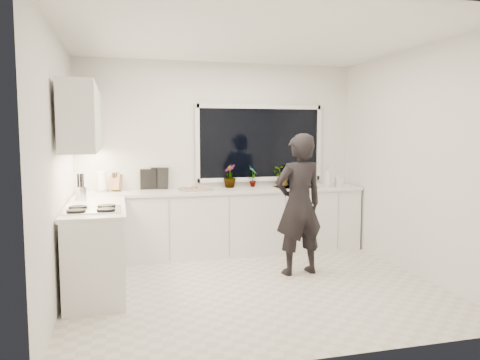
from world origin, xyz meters
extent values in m
cube|color=beige|center=(0.00, 0.00, -0.01)|extent=(4.00, 3.50, 0.02)
cube|color=white|center=(0.00, 1.76, 1.35)|extent=(4.00, 0.02, 2.70)
cube|color=white|center=(-2.01, 0.00, 1.35)|extent=(0.02, 3.50, 2.70)
cube|color=white|center=(2.01, 0.00, 1.35)|extent=(0.02, 3.50, 2.70)
cube|color=white|center=(0.00, 0.00, 2.71)|extent=(4.00, 3.50, 0.02)
cube|color=black|center=(0.60, 1.73, 1.55)|extent=(1.80, 0.02, 1.00)
cube|color=white|center=(0.00, 1.45, 0.44)|extent=(3.92, 0.58, 0.88)
cube|color=white|center=(-1.67, 0.35, 0.44)|extent=(0.58, 1.60, 0.88)
cube|color=silver|center=(0.00, 1.44, 0.90)|extent=(3.94, 0.62, 0.04)
cube|color=silver|center=(-1.67, 0.35, 0.90)|extent=(0.62, 1.60, 0.04)
cube|color=white|center=(-1.79, 0.70, 1.85)|extent=(0.34, 2.10, 0.70)
cube|color=silver|center=(1.05, 1.45, 0.87)|extent=(0.58, 0.42, 0.14)
cylinder|color=silver|center=(1.05, 1.65, 1.03)|extent=(0.03, 0.03, 0.22)
cube|color=black|center=(-1.69, 0.00, 0.94)|extent=(0.56, 0.48, 0.03)
imported|color=black|center=(0.66, 0.31, 0.85)|extent=(0.67, 0.49, 1.69)
cube|color=silver|center=(-0.41, 1.42, 0.94)|extent=(0.46, 0.38, 0.03)
cube|color=red|center=(-0.41, 1.42, 0.95)|extent=(0.42, 0.34, 0.01)
cylinder|color=blue|center=(1.23, 1.61, 0.98)|extent=(0.15, 0.15, 0.13)
cylinder|color=white|center=(-1.63, 1.55, 1.05)|extent=(0.12, 0.12, 0.26)
cube|color=#A07A4A|center=(-1.46, 1.59, 1.03)|extent=(0.16, 0.15, 0.22)
cylinder|color=silver|center=(-1.85, 0.80, 1.00)|extent=(0.17, 0.17, 0.16)
cube|color=black|center=(-1.02, 1.69, 1.06)|extent=(0.22, 0.04, 0.28)
cube|color=black|center=(-0.87, 1.69, 1.07)|extent=(0.24, 0.10, 0.30)
imported|color=#26662D|center=(0.12, 1.61, 1.09)|extent=(0.23, 0.23, 0.33)
imported|color=#26662D|center=(0.46, 1.61, 1.07)|extent=(0.18, 0.19, 0.31)
imported|color=#26662D|center=(0.91, 1.61, 1.06)|extent=(0.31, 0.29, 0.28)
imported|color=#26662D|center=(1.03, 1.61, 1.07)|extent=(0.20, 0.17, 0.30)
imported|color=#D8BF66|center=(1.50, 1.30, 1.07)|extent=(0.14, 0.14, 0.30)
imported|color=#D8BF66|center=(1.67, 1.30, 1.02)|extent=(0.10, 0.10, 0.21)
camera|label=1|loc=(-1.42, -4.86, 1.70)|focal=35.00mm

